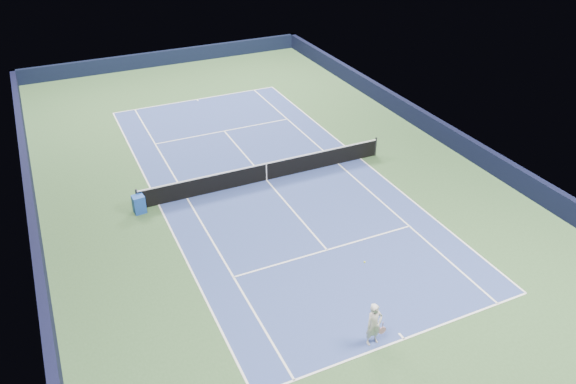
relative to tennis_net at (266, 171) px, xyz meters
name	(u,v)px	position (x,y,z in m)	size (l,w,h in m)	color
ground	(267,180)	(0.00, 0.00, -0.50)	(40.00, 40.00, 0.00)	#31512C
wall_far	(166,58)	(0.00, 19.82, 0.05)	(22.00, 0.35, 1.10)	black
wall_right	(442,132)	(10.82, 0.00, 0.05)	(0.35, 40.00, 1.10)	black
wall_left	(34,222)	(-10.82, 0.00, 0.05)	(0.35, 40.00, 1.10)	black
court_surface	(267,180)	(0.00, 0.00, -0.50)	(10.97, 23.77, 0.01)	navy
baseline_far	(197,99)	(0.00, 11.88, -0.50)	(10.97, 0.08, 0.00)	white
baseline_near	(404,339)	(0.00, -11.88, -0.50)	(10.97, 0.08, 0.00)	white
sideline_doubles_right	(360,159)	(5.49, 0.00, -0.50)	(0.08, 23.77, 0.00)	white
sideline_doubles_left	(159,205)	(-5.49, 0.00, -0.50)	(0.08, 23.77, 0.00)	white
sideline_singles_right	(338,164)	(4.12, 0.00, -0.50)	(0.08, 23.77, 0.00)	white
sideline_singles_left	(187,198)	(-4.12, 0.00, -0.50)	(0.08, 23.77, 0.00)	white
service_line_far	(224,131)	(0.00, 6.40, -0.50)	(8.23, 0.08, 0.00)	white
service_line_near	(327,250)	(0.00, -6.40, -0.50)	(8.23, 0.08, 0.00)	white
center_service_line	(267,180)	(0.00, 0.00, -0.50)	(0.08, 12.80, 0.00)	white
center_mark_far	(198,100)	(0.00, 11.73, -0.50)	(0.08, 0.30, 0.00)	white
center_mark_near	(401,336)	(0.00, -11.73, -0.50)	(0.08, 0.30, 0.00)	white
tennis_net	(266,171)	(0.00, 0.00, 0.00)	(12.90, 0.10, 1.07)	black
sponsor_cube	(139,204)	(-6.40, -0.26, -0.08)	(0.60, 0.52, 0.86)	#1B44A5
tennis_player	(374,324)	(-1.05, -11.55, 0.32)	(0.77, 1.24, 2.69)	silver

